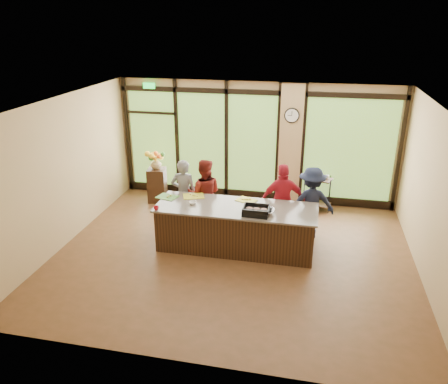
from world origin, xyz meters
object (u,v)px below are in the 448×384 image
at_px(roasting_pan, 256,212).
at_px(bar_cart, 317,189).
at_px(island_base, 236,228).
at_px(flower_stand, 157,185).
at_px(cook_right, 311,203).
at_px(cook_left, 184,194).

height_order(roasting_pan, bar_cart, roasting_pan).
height_order(island_base, roasting_pan, roasting_pan).
bearing_deg(flower_stand, cook_right, -24.91).
bearing_deg(roasting_pan, cook_left, 152.31).
height_order(cook_right, roasting_pan, cook_right).
height_order(cook_left, cook_right, cook_left).
relative_size(flower_stand, bar_cart, 0.95).
relative_size(cook_left, bar_cart, 1.73).
relative_size(cook_left, flower_stand, 1.81).
xyz_separation_m(cook_right, bar_cart, (0.12, 1.45, -0.23)).
bearing_deg(bar_cart, island_base, -105.57).
relative_size(cook_right, flower_stand, 1.79).
height_order(roasting_pan, flower_stand, roasting_pan).
bearing_deg(cook_right, roasting_pan, 35.34).
bearing_deg(roasting_pan, island_base, 150.73).
distance_m(island_base, cook_right, 1.72).
xyz_separation_m(cook_left, bar_cart, (2.89, 1.55, -0.24)).
relative_size(cook_left, cook_right, 1.01).
xyz_separation_m(flower_stand, bar_cart, (3.99, 0.29, 0.11)).
bearing_deg(roasting_pan, flower_stand, 144.03).
distance_m(cook_left, cook_right, 2.77).
height_order(cook_right, bar_cart, cook_right).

